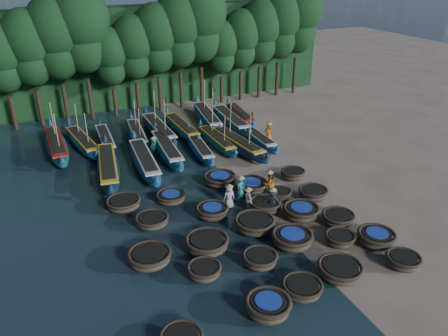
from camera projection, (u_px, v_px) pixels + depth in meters
name	position (u px, v px, depth m)	size (l,w,h in m)	color
ground	(247.00, 197.00, 28.92)	(120.00, 120.00, 0.00)	gray
foliage_wall	(147.00, 56.00, 46.05)	(40.00, 3.00, 10.00)	black
coracle_1	(268.00, 306.00, 19.20)	(2.11, 2.11, 0.85)	#4E4130
coracle_2	(302.00, 288.00, 20.45)	(2.18, 2.18, 0.64)	#4E4130
coracle_3	(340.00, 270.00, 21.54)	(2.74, 2.74, 0.75)	#4E4130
coracle_4	(403.00, 260.00, 22.31)	(2.19, 2.19, 0.64)	#4E4130
coracle_5	(204.00, 270.00, 21.55)	(2.03, 2.03, 0.68)	#4E4130
coracle_6	(260.00, 259.00, 22.33)	(2.20, 2.20, 0.72)	#4E4130
coracle_7	(292.00, 239.00, 23.82)	(2.54, 2.54, 0.85)	#4E4130
coracle_8	(340.00, 239.00, 24.00)	(1.93, 1.93, 0.68)	#4E4130
coracle_9	(376.00, 238.00, 23.96)	(2.12, 2.12, 0.80)	#4E4130
coracle_10	(150.00, 257.00, 22.43)	(2.78, 2.78, 0.78)	#4E4130
coracle_11	(207.00, 243.00, 23.48)	(2.41, 2.41, 0.82)	#4E4130
coracle_12	(255.00, 224.00, 25.19)	(2.87, 2.87, 0.82)	#4E4130
coracle_13	(301.00, 211.00, 26.41)	(2.35, 2.35, 0.81)	#4E4130
coracle_14	(338.00, 218.00, 25.87)	(2.24, 2.24, 0.71)	#4E4130
coracle_15	(152.00, 220.00, 25.69)	(2.45, 2.45, 0.66)	#4E4130
coracle_16	(212.00, 211.00, 26.52)	(2.36, 2.36, 0.75)	#4E4130
coracle_17	(265.00, 205.00, 27.13)	(2.44, 2.44, 0.78)	#4E4130
coracle_18	(280.00, 194.00, 28.56)	(1.63, 1.63, 0.65)	#4E4130
coracle_19	(313.00, 193.00, 28.49)	(1.97, 1.97, 0.79)	#4E4130
coracle_20	(124.00, 203.00, 27.42)	(2.55, 2.55, 0.71)	#4E4130
coracle_21	(171.00, 197.00, 28.20)	(2.03, 2.03, 0.64)	#4E4130
coracle_22	(220.00, 179.00, 30.35)	(2.32, 2.32, 0.77)	#4E4130
coracle_23	(251.00, 186.00, 29.33)	(2.51, 2.51, 0.83)	#4E4130
coracle_24	(293.00, 174.00, 31.15)	(1.96, 1.96, 0.71)	#4E4130
long_boat_2	(108.00, 167.00, 31.67)	(2.83, 9.09, 1.62)	#0F1E39
long_boat_3	(145.00, 161.00, 32.69)	(2.12, 8.96, 1.58)	navy
long_boat_4	(167.00, 149.00, 34.72)	(2.07, 8.69, 1.53)	#0E5454
long_boat_5	(200.00, 148.00, 35.17)	(2.00, 7.32, 1.29)	navy
long_boat_6	(217.00, 140.00, 36.56)	(1.45, 7.49, 3.18)	#0E5454
long_boat_7	(237.00, 144.00, 35.73)	(2.52, 8.69, 3.72)	#0F1E39
long_boat_8	(256.00, 138.00, 37.15)	(1.36, 7.49, 1.32)	navy
long_boat_9	(57.00, 146.00, 35.29)	(1.74, 9.07, 3.85)	#0E5454
long_boat_10	(82.00, 142.00, 36.14)	(2.62, 8.13, 3.49)	navy
long_boat_11	(105.00, 139.00, 36.78)	(1.60, 7.48, 1.32)	#0F1E39
long_boat_12	(137.00, 134.00, 37.85)	(2.09, 7.70, 3.28)	navy
long_boat_13	(159.00, 129.00, 38.60)	(1.69, 9.05, 3.84)	#0F1E39
long_boat_14	(182.00, 128.00, 39.18)	(1.69, 8.26, 1.45)	#0E5454
long_boat_15	(207.00, 117.00, 41.59)	(2.78, 9.07, 3.89)	navy
long_boat_16	(231.00, 120.00, 40.87)	(1.96, 8.95, 1.58)	#0E5454
long_boat_17	(240.00, 115.00, 42.45)	(2.08, 7.48, 1.32)	navy
fisherman_0	(229.00, 196.00, 27.38)	(0.78, 0.52, 1.77)	silver
fisherman_1	(241.00, 189.00, 27.93)	(0.78, 0.66, 2.01)	#196C67
fisherman_2	(269.00, 183.00, 28.75)	(0.95, 0.78, 1.97)	#B15617
fisherman_3	(272.00, 201.00, 26.66)	(1.27, 1.26, 1.96)	black
fisherman_4	(248.00, 199.00, 27.02)	(0.52, 0.92, 1.76)	silver
fisherman_5	(154.00, 146.00, 34.81)	(1.28, 1.30, 1.69)	#196C67
fisherman_6	(269.00, 132.00, 37.33)	(0.96, 0.86, 1.85)	#B15617
tree_1	(1.00, 57.00, 37.41)	(4.09, 4.09, 9.65)	black
tree_2	(28.00, 47.00, 37.96)	(4.51, 4.51, 10.63)	black
tree_3	(55.00, 37.00, 38.52)	(4.92, 4.92, 11.60)	black
tree_4	(81.00, 28.00, 39.07)	(5.34, 5.34, 12.58)	black
tree_5	(110.00, 56.00, 41.09)	(3.68, 3.68, 8.68)	black
tree_6	(133.00, 47.00, 41.65)	(4.09, 4.09, 9.65)	black
tree_7	(156.00, 38.00, 42.20)	(4.51, 4.51, 10.63)	black
tree_8	(178.00, 29.00, 42.75)	(4.92, 4.92, 11.60)	black
tree_9	(200.00, 21.00, 43.31)	(5.34, 5.34, 12.58)	black
tree_10	(221.00, 47.00, 45.33)	(3.68, 3.68, 8.68)	black
tree_11	(241.00, 39.00, 45.88)	(4.09, 4.09, 9.65)	black
tree_12	(261.00, 31.00, 46.44)	(4.51, 4.51, 10.63)	black
tree_13	(280.00, 23.00, 46.99)	(4.92, 4.92, 11.60)	black
tree_14	(298.00, 15.00, 47.54)	(5.34, 5.34, 12.58)	black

